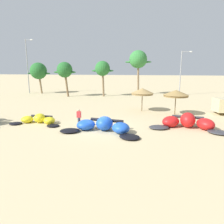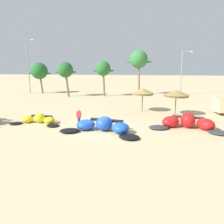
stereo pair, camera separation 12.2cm
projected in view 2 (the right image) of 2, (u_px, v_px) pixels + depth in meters
name	position (u px, v px, depth m)	size (l,w,h in m)	color
ground_plane	(101.00, 127.00, 19.22)	(260.00, 260.00, 0.00)	#C6B284
kite_left	(38.00, 120.00, 20.54)	(5.24, 2.46, 0.89)	black
kite_left_of_center	(103.00, 126.00, 17.90)	(7.01, 3.78, 1.19)	black
kite_center	(188.00, 123.00, 18.81)	(6.74, 3.64, 1.32)	#333338
beach_umbrella_near_van	(143.00, 91.00, 25.79)	(2.71, 2.71, 2.80)	brown
beach_umbrella_middle	(176.00, 93.00, 23.76)	(2.81, 2.81, 2.80)	brown
person_near_kites	(79.00, 118.00, 19.25)	(0.36, 0.24, 1.62)	#383842
palm_leftmost	(39.00, 71.00, 43.31)	(5.00, 3.33, 6.20)	#7F6647
palm_left	(65.00, 70.00, 38.49)	(4.18, 2.78, 6.21)	brown
palm_left_of_gap	(103.00, 69.00, 38.75)	(4.04, 2.69, 6.39)	#7F6647
palm_center_left	(139.00, 60.00, 40.50)	(5.04, 3.36, 8.41)	#7F6647
lamppost_west	(29.00, 64.00, 43.03)	(1.64, 0.24, 10.66)	gray
lamppost_west_center	(182.00, 70.00, 40.50)	(1.97, 0.24, 8.23)	gray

